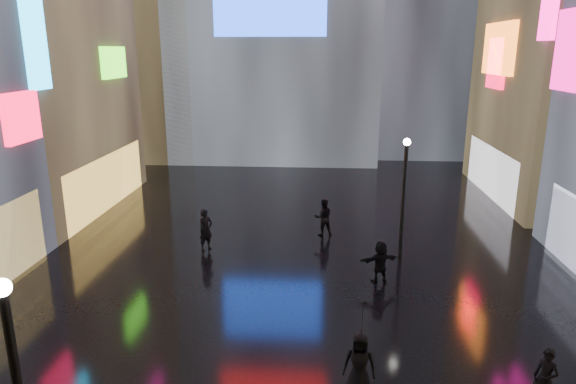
{
  "coord_description": "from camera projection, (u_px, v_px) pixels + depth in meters",
  "views": [
    {
      "loc": [
        0.89,
        -0.92,
        8.6
      ],
      "look_at": [
        0.0,
        12.0,
        5.0
      ],
      "focal_mm": 32.0,
      "sensor_mm": 36.0,
      "label": 1
    }
  ],
  "objects": [
    {
      "name": "ground",
      "position": [
        301.0,
        253.0,
        22.47
      ],
      "size": [
        140.0,
        140.0,
        0.0
      ],
      "primitive_type": "plane",
      "color": "black",
      "rests_on": "ground"
    },
    {
      "name": "pedestrian_4",
      "position": [
        360.0,
        364.0,
        13.1
      ],
      "size": [
        0.91,
        0.67,
        1.71
      ],
      "primitive_type": "imported",
      "rotation": [
        0.0,
        0.0,
        -0.15
      ],
      "color": "black",
      "rests_on": "ground"
    },
    {
      "name": "pedestrian_6",
      "position": [
        206.0,
        230.0,
        22.61
      ],
      "size": [
        0.79,
        0.81,
        1.87
      ],
      "primitive_type": "imported",
      "rotation": [
        0.0,
        0.0,
        0.84
      ],
      "color": "black",
      "rests_on": "ground"
    },
    {
      "name": "pedestrian_5",
      "position": [
        380.0,
        262.0,
        19.47
      ],
      "size": [
        1.6,
        0.95,
        1.64
      ],
      "primitive_type": "imported",
      "rotation": [
        0.0,
        0.0,
        3.47
      ],
      "color": "black",
      "rests_on": "ground"
    },
    {
      "name": "pedestrian_8",
      "position": [
        545.0,
        379.0,
        12.58
      ],
      "size": [
        0.67,
        0.7,
        1.61
      ],
      "primitive_type": "imported",
      "rotation": [
        0.0,
        0.0,
        5.4
      ],
      "color": "black",
      "rests_on": "ground"
    },
    {
      "name": "lamp_far",
      "position": [
        404.0,
        193.0,
        21.0
      ],
      "size": [
        0.3,
        0.3,
        5.2
      ],
      "color": "black",
      "rests_on": "ground"
    },
    {
      "name": "pedestrian_7",
      "position": [
        323.0,
        217.0,
        24.42
      ],
      "size": [
        0.99,
        0.84,
        1.79
      ],
      "primitive_type": "imported",
      "rotation": [
        0.0,
        0.0,
        3.35
      ],
      "color": "black",
      "rests_on": "ground"
    },
    {
      "name": "umbrella_2",
      "position": [
        361.0,
        317.0,
        12.75
      ],
      "size": [
        1.43,
        1.43,
        0.93
      ],
      "primitive_type": "imported",
      "rotation": [
        0.0,
        0.0,
        5.32
      ],
      "color": "black",
      "rests_on": "pedestrian_4"
    }
  ]
}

